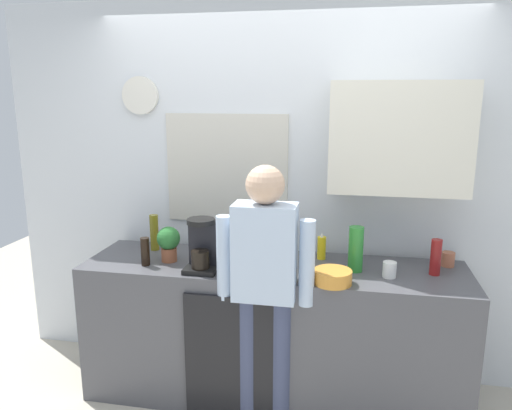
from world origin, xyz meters
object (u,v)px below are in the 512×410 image
Objects in this scene: bottle_olive_oil at (154,232)px; cup_terracotta_mug at (448,259)px; cup_yellow_cup at (249,262)px; mixing_bowl at (333,277)px; bottle_clear_soda at (356,249)px; bottle_dark_sauce at (145,252)px; person_at_sink at (265,277)px; dish_soap at (322,247)px; coffee_maker at (203,247)px; potted_plant at (169,242)px; cup_white_mug at (389,270)px; bottle_red_vinegar at (436,257)px.

cup_terracotta_mug is at bearing 1.23° from bottle_olive_oil.
mixing_bowl is at bearing -16.44° from cup_yellow_cup.
bottle_dark_sauce is at bearing -173.38° from bottle_clear_soda.
cup_yellow_cup is 0.26m from person_at_sink.
dish_soap is (-0.79, -0.01, 0.03)m from cup_terracotta_mug.
coffee_maker reaches higher than cup_yellow_cup.
cup_yellow_cup is (-1.22, -0.28, -0.00)m from cup_terracotta_mug.
cup_terracotta_mug is 1.78m from potted_plant.
dish_soap is (0.97, 0.23, -0.05)m from potted_plant.
cup_terracotta_mug is 0.40× the size of potted_plant.
potted_plant reaches higher than dish_soap.
cup_terracotta_mug is (1.94, 0.04, -0.08)m from bottle_olive_oil.
bottle_dark_sauce is 0.81m from person_at_sink.
bottle_olive_oil is at bearing 145.26° from coffee_maker.
cup_white_mug is (-0.38, -0.27, 0.00)m from cup_terracotta_mug.
bottle_red_vinegar is at bearing -121.67° from cup_terracotta_mug.
bottle_olive_oil is 1.14× the size of bottle_red_vinegar.
bottle_olive_oil reaches higher than potted_plant.
cup_terracotta_mug is 0.79m from dish_soap.
bottle_red_vinegar is 1.13m from cup_yellow_cup.
bottle_clear_soda reaches higher than cup_yellow_cup.
coffee_maker is 1.43× the size of potted_plant.
bottle_dark_sauce is 0.16m from potted_plant.
coffee_maker is 0.45m from person_at_sink.
person_at_sink is (0.14, -0.22, -0.01)m from cup_yellow_cup.
potted_plant is (0.18, -0.20, 0.01)m from bottle_olive_oil.
bottle_olive_oil reaches higher than bottle_red_vinegar.
potted_plant is at bearing 176.81° from cup_yellow_cup.
cup_terracotta_mug is at bearing 12.68° from cup_yellow_cup.
cup_yellow_cup is at bearing 15.49° from coffee_maker.
cup_white_mug is (1.12, 0.08, -0.10)m from coffee_maker.
potted_plant is (-1.38, 0.02, 0.08)m from cup_white_mug.
cup_white_mug is at bearing -160.12° from bottle_red_vinegar.
bottle_clear_soda is 0.61m from cup_terracotta_mug.
coffee_maker is at bearing -164.51° from cup_yellow_cup.
coffee_maker is at bearing 174.32° from mixing_bowl.
bottle_olive_oil is 2.63× the size of cup_white_mug.
potted_plant is 0.73m from person_at_sink.
cup_terracotta_mug is 0.42× the size of mixing_bowl.
cup_terracotta_mug is 1.19m from person_at_sink.
bottle_olive_oil is 1.30m from mixing_bowl.
mixing_bowl is at bearing -9.88° from potted_plant.
person_at_sink reaches higher than bottle_clear_soda.
bottle_dark_sauce is at bearing -78.09° from bottle_olive_oil.
dish_soap is (-0.69, 0.16, -0.03)m from bottle_red_vinegar.
person_at_sink is (-1.08, -0.49, -0.01)m from cup_terracotta_mug.
person_at_sink is (-0.98, -0.32, -0.08)m from bottle_red_vinegar.
person_at_sink reaches higher than cup_yellow_cup.
cup_yellow_cup is (-0.85, -0.01, -0.00)m from cup_white_mug.
bottle_red_vinegar is 0.21m from cup_terracotta_mug.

